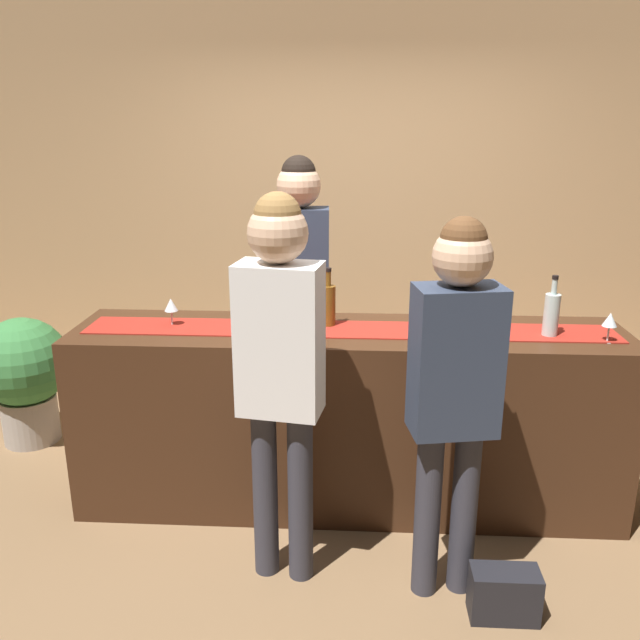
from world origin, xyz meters
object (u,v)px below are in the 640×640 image
object	(u,v)px
customer_sipping	(455,376)
bartender	(300,273)
customer_browsing	(280,353)
handbag	(504,594)
wine_glass_near_customer	(610,321)
potted_plant_tall	(24,372)
wine_glass_mid_counter	(171,306)
wine_bottle_amber	(328,304)
wine_bottle_clear	(551,314)
wine_bottle_green	(465,312)

from	to	relation	value
customer_sipping	bartender	bearing A→B (deg)	109.89
customer_browsing	handbag	xyz separation A→B (m)	(0.93, -0.23, -0.95)
wine_glass_near_customer	potted_plant_tall	world-z (taller)	wine_glass_near_customer
wine_glass_mid_counter	customer_sipping	distance (m)	1.51
wine_bottle_amber	potted_plant_tall	xyz separation A→B (m)	(-1.92, 0.50, -0.61)
wine_glass_near_customer	handbag	world-z (taller)	wine_glass_near_customer
wine_bottle_clear	handbag	world-z (taller)	wine_bottle_clear
wine_glass_near_customer	customer_browsing	xyz separation A→B (m)	(-1.50, -0.51, -0.01)
bartender	wine_bottle_green	bearing A→B (deg)	141.72
wine_bottle_green	bartender	distance (m)	1.06
wine_bottle_clear	bartender	size ratio (longest dim) A/B	0.17
wine_bottle_amber	customer_sipping	size ratio (longest dim) A/B	0.19
wine_bottle_clear	wine_bottle_green	world-z (taller)	same
bartender	potted_plant_tall	bearing A→B (deg)	-2.25
potted_plant_tall	wine_bottle_clear	bearing A→B (deg)	-11.32
potted_plant_tall	handbag	size ratio (longest dim) A/B	2.90
wine_bottle_amber	wine_glass_mid_counter	world-z (taller)	wine_bottle_amber
wine_glass_near_customer	potted_plant_tall	distance (m)	3.38
wine_bottle_green	wine_glass_mid_counter	distance (m)	1.47
handbag	wine_glass_near_customer	bearing A→B (deg)	52.41
wine_bottle_amber	customer_browsing	xyz separation A→B (m)	(-0.17, -0.69, -0.01)
customer_sipping	potted_plant_tall	xyz separation A→B (m)	(-2.45, 1.25, -0.53)
potted_plant_tall	wine_bottle_green	bearing A→B (deg)	-12.94
wine_glass_mid_counter	potted_plant_tall	bearing A→B (deg)	154.28
customer_browsing	bartender	bearing A→B (deg)	100.41
bartender	handbag	bearing A→B (deg)	121.00
wine_glass_near_customer	customer_browsing	world-z (taller)	customer_browsing
wine_bottle_amber	handbag	world-z (taller)	wine_bottle_amber
wine_bottle_clear	customer_browsing	size ratio (longest dim) A/B	0.18
wine_bottle_green	handbag	xyz separation A→B (m)	(0.10, -0.82, -0.97)
wine_glass_near_customer	customer_browsing	bearing A→B (deg)	-161.29
customer_sipping	handbag	world-z (taller)	customer_sipping
wine_glass_near_customer	handbag	distance (m)	1.34
wine_bottle_clear	wine_glass_near_customer	size ratio (longest dim) A/B	2.10
wine_bottle_green	customer_browsing	world-z (taller)	customer_browsing
wine_bottle_clear	customer_sipping	size ratio (longest dim) A/B	0.19
wine_bottle_amber	wine_bottle_green	world-z (taller)	same
wine_glass_mid_counter	customer_sipping	bearing A→B (deg)	-28.07
customer_sipping	potted_plant_tall	distance (m)	2.81
wine_bottle_amber	handbag	bearing A→B (deg)	-49.98
customer_browsing	potted_plant_tall	distance (m)	2.20
wine_bottle_green	wine_bottle_amber	bearing A→B (deg)	171.80
customer_browsing	handbag	bearing A→B (deg)	-4.42
wine_bottle_clear	wine_bottle_green	xyz separation A→B (m)	(-0.41, 0.01, 0.00)
wine_bottle_clear	bartender	distance (m)	1.42
wine_glass_mid_counter	wine_bottle_green	bearing A→B (deg)	-2.14
customer_sipping	wine_bottle_amber	bearing A→B (deg)	115.52
wine_bottle_clear	potted_plant_tall	size ratio (longest dim) A/B	0.37
customer_browsing	handbag	distance (m)	1.35
customer_sipping	wine_bottle_green	bearing A→B (deg)	68.53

